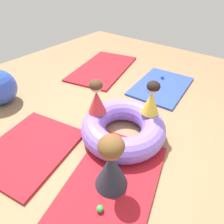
{
  "coord_description": "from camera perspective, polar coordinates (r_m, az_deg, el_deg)",
  "views": [
    {
      "loc": [
        -1.67,
        -1.02,
        2.0
      ],
      "look_at": [
        -0.01,
        0.27,
        0.35
      ],
      "focal_mm": 30.39,
      "sensor_mm": 36.0,
      "label": 1
    }
  ],
  "objects": [
    {
      "name": "child_in_yellow",
      "position": [
        2.6,
        11.85,
        4.09
      ],
      "size": [
        0.32,
        0.32,
        0.49
      ],
      "rotation": [
        0.0,
        0.0,
        1.91
      ],
      "color": "yellow",
      "rests_on": "inflatable_cushion"
    },
    {
      "name": "adult_seated",
      "position": [
        2.0,
        -0.23,
        -15.33
      ],
      "size": [
        0.51,
        0.51,
        0.72
      ],
      "rotation": [
        0.0,
        0.0,
        3.69
      ],
      "color": "#232D3D",
      "rests_on": "gym_mat_near_left"
    },
    {
      "name": "play_ball_blue",
      "position": [
        4.3,
        14.91,
        10.18
      ],
      "size": [
        0.08,
        0.08,
        0.08
      ],
      "primitive_type": "sphere",
      "color": "blue",
      "rests_on": "gym_mat_front"
    },
    {
      "name": "ground_plane",
      "position": [
        2.8,
        4.52,
        -7.69
      ],
      "size": [
        8.0,
        8.0,
        0.0
      ],
      "primitive_type": "plane",
      "color": "#93704C"
    },
    {
      "name": "gym_mat_near_left",
      "position": [
        2.31,
        -0.21,
        -20.83
      ],
      "size": [
        1.72,
        1.3,
        0.04
      ],
      "primitive_type": "cube",
      "rotation": [
        0.0,
        0.0,
        0.25
      ],
      "color": "#B21923",
      "rests_on": "ground"
    },
    {
      "name": "inflatable_cushion",
      "position": [
        2.7,
        3.37,
        -4.69
      ],
      "size": [
        1.19,
        1.19,
        0.34
      ],
      "primitive_type": "torus",
      "color": "#8466E0",
      "rests_on": "ground"
    },
    {
      "name": "play_ball_green",
      "position": [
        2.12,
        -3.65,
        -27.03
      ],
      "size": [
        0.07,
        0.07,
        0.07
      ],
      "primitive_type": "sphere",
      "color": "green",
      "rests_on": "gym_mat_near_left"
    },
    {
      "name": "gym_mat_front",
      "position": [
        4.06,
        14.59,
        7.58
      ],
      "size": [
        1.44,
        1.04,
        0.04
      ],
      "primitive_type": "cube",
      "rotation": [
        0.0,
        0.0,
        0.08
      ],
      "color": "#2D47B7",
      "rests_on": "ground"
    },
    {
      "name": "play_ball_pink",
      "position": [
        2.43,
        6.18,
        -14.43
      ],
      "size": [
        0.08,
        0.08,
        0.08
      ],
      "primitive_type": "sphere",
      "color": "pink",
      "rests_on": "gym_mat_near_left"
    },
    {
      "name": "child_in_red",
      "position": [
        2.57,
        -4.66,
        4.49
      ],
      "size": [
        0.34,
        0.34,
        0.5
      ],
      "rotation": [
        0.0,
        0.0,
        5.14
      ],
      "color": "red",
      "rests_on": "inflatable_cushion"
    },
    {
      "name": "gym_mat_center_rear",
      "position": [
        4.69,
        -2.71,
        13.05
      ],
      "size": [
        2.05,
        1.46,
        0.04
      ],
      "primitive_type": "cube",
      "rotation": [
        0.0,
        0.0,
        0.24
      ],
      "color": "#B21923",
      "rests_on": "ground"
    },
    {
      "name": "gym_mat_far_left",
      "position": [
        2.86,
        -23.45,
        -9.94
      ],
      "size": [
        1.39,
        1.26,
        0.04
      ],
      "primitive_type": "cube",
      "rotation": [
        0.0,
        0.0,
        0.2
      ],
      "color": "#B21923",
      "rests_on": "ground"
    },
    {
      "name": "play_ball_red",
      "position": [
        3.77,
        11.33,
        6.88
      ],
      "size": [
        0.1,
        0.1,
        0.1
      ],
      "primitive_type": "sphere",
      "color": "red",
      "rests_on": "gym_mat_front"
    }
  ]
}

